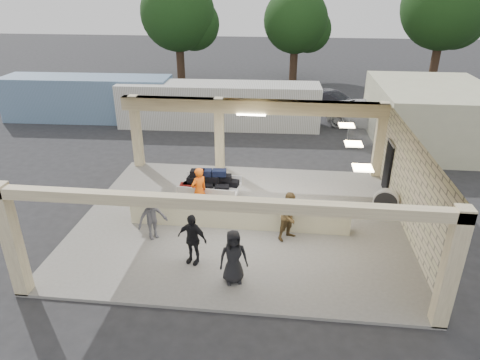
# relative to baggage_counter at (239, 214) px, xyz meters

# --- Properties ---
(ground) EXTENTS (120.00, 120.00, 0.00)m
(ground) POSITION_rel_baggage_counter_xyz_m (0.00, 0.50, -0.59)
(ground) COLOR #252527
(ground) RESTS_ON ground
(pavilion) EXTENTS (12.01, 10.00, 3.55)m
(pavilion) POSITION_rel_baggage_counter_xyz_m (0.21, 1.16, 0.76)
(pavilion) COLOR slate
(pavilion) RESTS_ON ground
(baggage_counter) EXTENTS (8.20, 0.58, 0.98)m
(baggage_counter) POSITION_rel_baggage_counter_xyz_m (0.00, 0.00, 0.00)
(baggage_counter) COLOR beige
(baggage_counter) RESTS_ON pavilion
(luggage_cart) EXTENTS (2.46, 1.63, 1.38)m
(luggage_cart) POSITION_rel_baggage_counter_xyz_m (-1.42, 1.88, 0.28)
(luggage_cart) COLOR silver
(luggage_cart) RESTS_ON pavilion
(drum_fan) EXTENTS (1.01, 0.57, 1.07)m
(drum_fan) POSITION_rel_baggage_counter_xyz_m (5.50, 1.46, 0.09)
(drum_fan) COLOR silver
(drum_fan) RESTS_ON pavilion
(baggage_handler) EXTENTS (0.75, 0.77, 1.91)m
(baggage_handler) POSITION_rel_baggage_counter_xyz_m (-1.61, 0.80, 0.47)
(baggage_handler) COLOR #FC5E0D
(baggage_handler) RESTS_ON pavilion
(passenger_a) EXTENTS (0.89, 0.85, 1.77)m
(passenger_a) POSITION_rel_baggage_counter_xyz_m (1.87, -0.63, 0.40)
(passenger_a) COLOR brown
(passenger_a) RESTS_ON pavilion
(passenger_b) EXTENTS (1.07, 0.64, 1.72)m
(passenger_b) POSITION_rel_baggage_counter_xyz_m (-1.20, -2.37, 0.37)
(passenger_b) COLOR black
(passenger_b) RESTS_ON pavilion
(passenger_c) EXTENTS (1.06, 1.00, 1.67)m
(passenger_c) POSITION_rel_baggage_counter_xyz_m (-2.86, -1.14, 0.35)
(passenger_c) COLOR #4E4E53
(passenger_c) RESTS_ON pavilion
(passenger_d) EXTENTS (0.91, 0.58, 1.73)m
(passenger_d) POSITION_rel_baggage_counter_xyz_m (0.22, -3.19, 0.38)
(passenger_d) COLOR black
(passenger_d) RESTS_ON pavilion
(car_white_a) EXTENTS (6.14, 4.29, 1.60)m
(car_white_a) POSITION_rel_baggage_counter_xyz_m (7.01, 13.05, 0.21)
(car_white_a) COLOR silver
(car_white_a) RESTS_ON ground
(car_white_b) EXTENTS (5.29, 2.54, 1.61)m
(car_white_b) POSITION_rel_baggage_counter_xyz_m (11.93, 13.89, 0.22)
(car_white_b) COLOR silver
(car_white_b) RESTS_ON ground
(car_dark) EXTENTS (4.51, 3.48, 1.44)m
(car_dark) POSITION_rel_baggage_counter_xyz_m (4.65, 16.15, 0.13)
(car_dark) COLOR black
(car_dark) RESTS_ON ground
(container_white) EXTENTS (12.42, 2.88, 2.67)m
(container_white) POSITION_rel_baggage_counter_xyz_m (-2.62, 12.16, 0.75)
(container_white) COLOR silver
(container_white) RESTS_ON ground
(container_blue) EXTENTS (10.82, 2.95, 2.79)m
(container_blue) POSITION_rel_baggage_counter_xyz_m (-11.31, 12.66, 0.81)
(container_blue) COLOR #6C85AD
(container_blue) RESTS_ON ground
(fence) EXTENTS (12.06, 0.06, 2.03)m
(fence) POSITION_rel_baggage_counter_xyz_m (11.00, 9.50, 0.47)
(fence) COLOR gray
(fence) RESTS_ON ground
(tree_left) EXTENTS (6.60, 6.30, 9.00)m
(tree_left) POSITION_rel_baggage_counter_xyz_m (-7.68, 24.66, 5.00)
(tree_left) COLOR #382619
(tree_left) RESTS_ON ground
(tree_mid) EXTENTS (6.00, 5.60, 8.00)m
(tree_mid) POSITION_rel_baggage_counter_xyz_m (2.32, 26.66, 4.38)
(tree_mid) COLOR #382619
(tree_mid) RESTS_ON ground
(tree_right) EXTENTS (7.20, 7.00, 10.00)m
(tree_right) POSITION_rel_baggage_counter_xyz_m (14.32, 25.66, 5.63)
(tree_right) COLOR #382619
(tree_right) RESTS_ON ground
(adjacent_building) EXTENTS (6.00, 8.00, 3.20)m
(adjacent_building) POSITION_rel_baggage_counter_xyz_m (9.50, 10.50, 1.01)
(adjacent_building) COLOR beige
(adjacent_building) RESTS_ON ground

